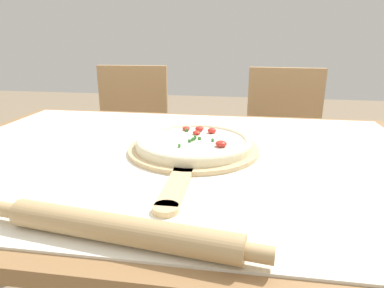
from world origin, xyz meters
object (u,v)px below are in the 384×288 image
pizza_peel (193,151)px  chair_left (131,136)px  pizza (194,142)px  chair_right (283,143)px  rolling_pin (118,229)px

pizza_peel → chair_left: (-0.47, 0.86, -0.23)m
chair_left → pizza: bearing=-64.7°
chair_right → pizza: bearing=-109.5°
pizza_peel → pizza: bearing=89.1°
chair_left → chair_right: size_ratio=1.00×
chair_left → chair_right: same height
rolling_pin → chair_right: (0.39, 1.29, -0.25)m
pizza → chair_right: size_ratio=0.36×
chair_right → chair_left: bearing=-177.7°
pizza → rolling_pin: pizza is taller
pizza_peel → pizza: (0.00, 0.02, 0.02)m
pizza → chair_right: (0.34, 0.84, -0.25)m
pizza_peel → chair_right: 0.95m
pizza → chair_right: 0.94m
pizza_peel → rolling_pin: size_ratio=1.16×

